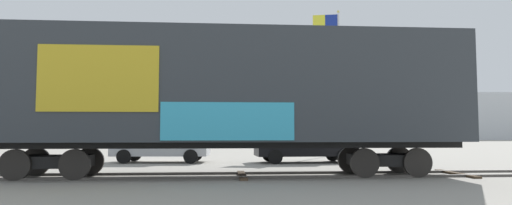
{
  "coord_description": "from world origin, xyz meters",
  "views": [
    {
      "loc": [
        2.32,
        -13.93,
        1.43
      ],
      "look_at": [
        2.42,
        0.91,
        2.43
      ],
      "focal_mm": 30.42,
      "sensor_mm": 36.0,
      "label": 1
    }
  ],
  "objects_px": {
    "freight_car": "(224,90)",
    "parked_car_silver": "(161,144)",
    "parked_car_black": "(304,146)",
    "flagpole": "(334,61)"
  },
  "relations": [
    {
      "from": "freight_car",
      "to": "parked_car_silver",
      "type": "distance_m",
      "value": 7.56
    },
    {
      "from": "flagpole",
      "to": "parked_car_black",
      "type": "relative_size",
      "value": 1.94
    },
    {
      "from": "parked_car_silver",
      "to": "parked_car_black",
      "type": "height_order",
      "value": "parked_car_silver"
    },
    {
      "from": "freight_car",
      "to": "flagpole",
      "type": "bearing_deg",
      "value": 65.77
    },
    {
      "from": "freight_car",
      "to": "parked_car_silver",
      "type": "height_order",
      "value": "freight_car"
    },
    {
      "from": "flagpole",
      "to": "parked_car_black",
      "type": "bearing_deg",
      "value": -110.85
    },
    {
      "from": "parked_car_silver",
      "to": "freight_car",
      "type": "bearing_deg",
      "value": -62.57
    },
    {
      "from": "flagpole",
      "to": "freight_car",
      "type": "bearing_deg",
      "value": -114.23
    },
    {
      "from": "flagpole",
      "to": "parked_car_silver",
      "type": "relative_size",
      "value": 2.11
    },
    {
      "from": "parked_car_silver",
      "to": "parked_car_black",
      "type": "relative_size",
      "value": 0.92
    }
  ]
}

